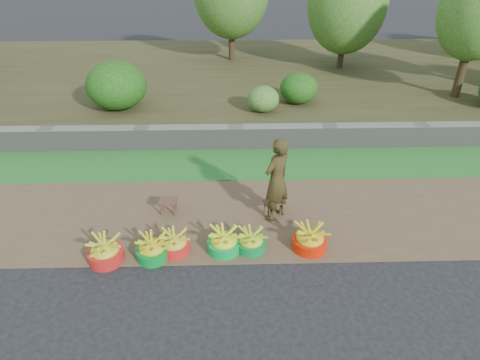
{
  "coord_description": "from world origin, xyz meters",
  "views": [
    {
      "loc": [
        -0.13,
        -4.65,
        4.3
      ],
      "look_at": [
        0.03,
        1.3,
        0.75
      ],
      "focal_mm": 30.0,
      "sensor_mm": 36.0,
      "label": 1
    }
  ],
  "objects_px": {
    "stool_left": "(168,202)",
    "vendor_woman": "(277,180)",
    "basin_d": "(224,242)",
    "basin_c": "(174,244)",
    "basin_a": "(105,251)",
    "basin_b": "(152,249)",
    "stool_right": "(273,204)",
    "basin_e": "(251,242)",
    "basin_f": "(310,239)"
  },
  "relations": [
    {
      "from": "stool_right",
      "to": "vendor_woman",
      "type": "distance_m",
      "value": 0.57
    },
    {
      "from": "basin_f",
      "to": "vendor_woman",
      "type": "height_order",
      "value": "vendor_woman"
    },
    {
      "from": "basin_a",
      "to": "basin_d",
      "type": "distance_m",
      "value": 1.84
    },
    {
      "from": "stool_right",
      "to": "basin_a",
      "type": "bearing_deg",
      "value": -156.79
    },
    {
      "from": "basin_f",
      "to": "stool_right",
      "type": "bearing_deg",
      "value": 117.65
    },
    {
      "from": "basin_a",
      "to": "vendor_woman",
      "type": "relative_size",
      "value": 0.36
    },
    {
      "from": "basin_b",
      "to": "basin_f",
      "type": "xyz_separation_m",
      "value": [
        2.5,
        0.15,
        0.01
      ]
    },
    {
      "from": "basin_e",
      "to": "basin_c",
      "type": "bearing_deg",
      "value": -178.7
    },
    {
      "from": "basin_a",
      "to": "stool_right",
      "type": "distance_m",
      "value": 2.94
    },
    {
      "from": "basin_d",
      "to": "stool_left",
      "type": "distance_m",
      "value": 1.47
    },
    {
      "from": "basin_d",
      "to": "stool_left",
      "type": "bearing_deg",
      "value": 133.64
    },
    {
      "from": "basin_a",
      "to": "basin_c",
      "type": "distance_m",
      "value": 1.06
    },
    {
      "from": "basin_f",
      "to": "stool_left",
      "type": "distance_m",
      "value": 2.61
    },
    {
      "from": "basin_b",
      "to": "vendor_woman",
      "type": "relative_size",
      "value": 0.33
    },
    {
      "from": "basin_c",
      "to": "basin_d",
      "type": "height_order",
      "value": "basin_d"
    },
    {
      "from": "basin_f",
      "to": "stool_left",
      "type": "bearing_deg",
      "value": 156.39
    },
    {
      "from": "basin_a",
      "to": "basin_e",
      "type": "height_order",
      "value": "basin_a"
    },
    {
      "from": "basin_d",
      "to": "basin_f",
      "type": "height_order",
      "value": "basin_f"
    },
    {
      "from": "stool_left",
      "to": "vendor_woman",
      "type": "relative_size",
      "value": 0.21
    },
    {
      "from": "basin_f",
      "to": "stool_right",
      "type": "relative_size",
      "value": 1.52
    },
    {
      "from": "basin_e",
      "to": "stool_left",
      "type": "distance_m",
      "value": 1.79
    },
    {
      "from": "basin_b",
      "to": "stool_left",
      "type": "xyz_separation_m",
      "value": [
        0.1,
        1.19,
        0.07
      ]
    },
    {
      "from": "basin_e",
      "to": "stool_right",
      "type": "relative_size",
      "value": 1.31
    },
    {
      "from": "basin_c",
      "to": "basin_f",
      "type": "height_order",
      "value": "basin_f"
    },
    {
      "from": "basin_c",
      "to": "basin_e",
      "type": "xyz_separation_m",
      "value": [
        1.22,
        0.03,
        -0.01
      ]
    },
    {
      "from": "stool_left",
      "to": "vendor_woman",
      "type": "xyz_separation_m",
      "value": [
        1.92,
        -0.18,
        0.56
      ]
    },
    {
      "from": "basin_d",
      "to": "vendor_woman",
      "type": "distance_m",
      "value": 1.41
    },
    {
      "from": "basin_a",
      "to": "basin_b",
      "type": "relative_size",
      "value": 1.06
    },
    {
      "from": "basin_f",
      "to": "basin_e",
      "type": "bearing_deg",
      "value": 179.78
    },
    {
      "from": "basin_a",
      "to": "stool_left",
      "type": "distance_m",
      "value": 1.49
    },
    {
      "from": "basin_a",
      "to": "basin_b",
      "type": "height_order",
      "value": "basin_a"
    },
    {
      "from": "stool_left",
      "to": "basin_e",
      "type": "bearing_deg",
      "value": -35.72
    },
    {
      "from": "basin_c",
      "to": "vendor_woman",
      "type": "height_order",
      "value": "vendor_woman"
    },
    {
      "from": "basin_c",
      "to": "vendor_woman",
      "type": "xyz_separation_m",
      "value": [
        1.7,
        0.89,
        0.63
      ]
    },
    {
      "from": "basin_a",
      "to": "basin_e",
      "type": "distance_m",
      "value": 2.28
    },
    {
      "from": "basin_b",
      "to": "stool_left",
      "type": "distance_m",
      "value": 1.2
    },
    {
      "from": "basin_b",
      "to": "basin_e",
      "type": "height_order",
      "value": "basin_b"
    },
    {
      "from": "basin_a",
      "to": "basin_b",
      "type": "distance_m",
      "value": 0.72
    },
    {
      "from": "stool_left",
      "to": "basin_d",
      "type": "bearing_deg",
      "value": -46.36
    },
    {
      "from": "basin_e",
      "to": "vendor_woman",
      "type": "height_order",
      "value": "vendor_woman"
    },
    {
      "from": "basin_b",
      "to": "basin_c",
      "type": "bearing_deg",
      "value": 20.17
    },
    {
      "from": "basin_d",
      "to": "basin_f",
      "type": "bearing_deg",
      "value": 0.72
    },
    {
      "from": "basin_b",
      "to": "stool_right",
      "type": "height_order",
      "value": "basin_b"
    },
    {
      "from": "vendor_woman",
      "to": "basin_d",
      "type": "bearing_deg",
      "value": 0.05
    },
    {
      "from": "basin_c",
      "to": "vendor_woman",
      "type": "bearing_deg",
      "value": 27.56
    },
    {
      "from": "basin_a",
      "to": "basin_e",
      "type": "relative_size",
      "value": 1.15
    },
    {
      "from": "basin_d",
      "to": "vendor_woman",
      "type": "height_order",
      "value": "vendor_woman"
    },
    {
      "from": "basin_e",
      "to": "stool_right",
      "type": "distance_m",
      "value": 1.06
    },
    {
      "from": "basin_b",
      "to": "basin_e",
      "type": "xyz_separation_m",
      "value": [
        1.55,
        0.15,
        -0.01
      ]
    },
    {
      "from": "basin_f",
      "to": "vendor_woman",
      "type": "distance_m",
      "value": 1.16
    }
  ]
}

